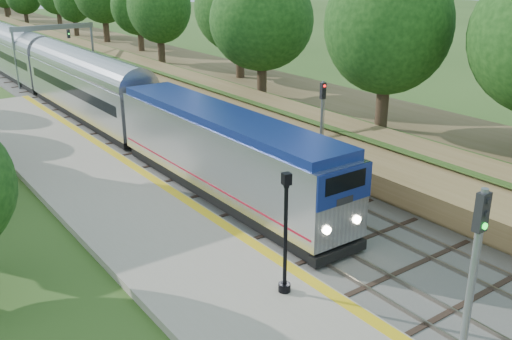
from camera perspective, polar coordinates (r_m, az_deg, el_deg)
trackbed at (r=68.73m, az=-20.76°, el=8.64°), size 9.50×170.00×0.28m
platform at (r=26.62m, az=-8.81°, el=-7.09°), size 6.40×68.00×0.38m
yellow_stripe at (r=27.78m, az=-3.61°, el=-5.22°), size 0.55×68.00×0.01m
embankment at (r=71.03m, az=-14.40°, el=11.20°), size 10.64×170.00×11.70m
signal_gantry at (r=63.39m, az=-19.58°, el=12.29°), size 8.40×0.38×6.20m
lamppost_far at (r=21.30m, az=2.95°, el=-7.07°), size 0.48×0.48×4.83m
signal_platform at (r=16.82m, az=20.86°, el=-9.55°), size 0.37×0.30×6.40m
signal_farside at (r=33.31m, az=6.60°, el=5.03°), size 0.32×0.25×5.78m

